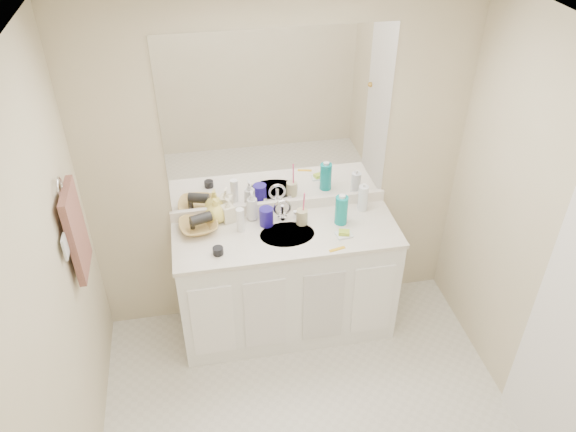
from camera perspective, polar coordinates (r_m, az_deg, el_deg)
The scene contains 28 objects.
ceiling at distance 2.13m, azimuth 5.05°, elevation 14.76°, with size 2.60×2.60×0.02m, color white.
wall_back at distance 3.80m, azimuth -0.91°, elevation 4.65°, with size 2.60×0.02×2.40m, color beige.
wall_left at distance 2.83m, azimuth -23.27°, elevation -11.70°, with size 0.02×2.60×2.40m, color beige.
wall_right at distance 3.30m, azimuth 26.36°, elevation -5.12°, with size 0.02×2.60×2.40m, color beige.
vanity_cabinet at distance 4.04m, azimuth -0.13°, elevation -6.82°, with size 1.50×0.55×0.85m, color white.
countertop at distance 3.76m, azimuth -0.14°, elevation -1.86°, with size 1.52×0.57×0.03m, color silver.
backsplash at distance 3.94m, azimuth -0.84°, elevation 1.04°, with size 1.52×0.03×0.08m, color white.
sink_basin at distance 3.75m, azimuth -0.09°, elevation -2.00°, with size 0.37×0.37×0.02m, color beige.
faucet at distance 3.85m, azimuth -0.58°, elevation 0.39°, with size 0.02×0.02×0.11m, color silver.
mirror at distance 3.62m, azimuth -0.95°, elevation 9.49°, with size 1.48×0.01×1.20m, color white.
blue_mug at distance 3.79m, azimuth -2.22°, elevation -0.07°, with size 0.10×0.10×0.13m, color navy.
tan_cup at distance 3.81m, azimuth 1.42°, elevation -0.09°, with size 0.08×0.08×0.11m, color tan.
toothbrush at distance 3.75m, azimuth 1.60°, elevation 1.13°, with size 0.01×0.01×0.20m, color #F6407A.
mouthwash_bottle at distance 3.80m, azimuth 5.44°, elevation 0.60°, with size 0.09×0.09×0.21m, color #0B8B8C.
clear_pump_bottle at distance 3.96m, azimuth 7.62°, elevation 1.84°, with size 0.07×0.07×0.19m, color white.
soap_dish at distance 3.74m, azimuth 5.71°, elevation -1.91°, with size 0.10×0.08×0.01m, color white.
green_soap at distance 3.73m, azimuth 5.72°, elevation -1.69°, with size 0.07×0.05×0.03m, color #A6C630.
orange_comb at distance 3.62m, azimuth 5.02°, elevation -3.37°, with size 0.11×0.02×0.00m, color gold.
dark_jar at distance 3.59m, azimuth -7.12°, elevation -3.54°, with size 0.07×0.07×0.05m, color black.
extra_white_bottle at distance 3.73m, azimuth -4.87°, elevation -0.40°, with size 0.05×0.05×0.17m, color white.
soap_bottle_white at distance 3.83m, azimuth -3.67°, elevation 1.09°, with size 0.08×0.09×0.22m, color silver.
soap_bottle_cream at distance 3.83m, azimuth -6.13°, elevation 0.62°, with size 0.08×0.08×0.18m, color #F7ECC9.
soap_bottle_yellow at distance 3.84m, azimuth -7.37°, elevation 0.57°, with size 0.14×0.14×0.18m, color #F6E25F.
wicker_basket at distance 3.80m, azimuth -9.07°, elevation -1.02°, with size 0.26×0.26×0.06m, color #B08947.
hair_dryer at distance 3.77m, azimuth -8.85°, elevation -0.28°, with size 0.07×0.07×0.14m, color black.
towel_ring at distance 3.21m, azimuth -22.17°, elevation 2.78°, with size 0.11×0.11×0.01m, color silver.
hand_towel at distance 3.37m, azimuth -20.73°, elevation -1.47°, with size 0.04×0.32×0.55m, color brown.
switch_plate at distance 3.19m, azimuth -21.69°, elevation -2.92°, with size 0.01×0.09×0.13m, color silver.
Camera 1 is at (-0.55, -1.91, 3.15)m, focal length 35.00 mm.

